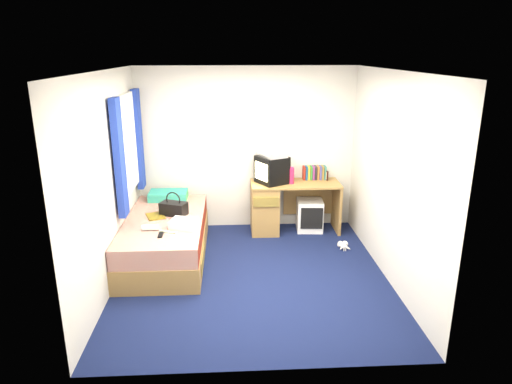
{
  "coord_description": "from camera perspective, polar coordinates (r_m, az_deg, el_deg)",
  "views": [
    {
      "loc": [
        -0.24,
        -4.94,
        2.6
      ],
      "look_at": [
        0.09,
        0.7,
        0.84
      ],
      "focal_mm": 32.0,
      "sensor_mm": 36.0,
      "label": 1
    }
  ],
  "objects": [
    {
      "name": "ground",
      "position": [
        5.59,
        -0.47,
        -10.45
      ],
      "size": [
        3.4,
        3.4,
        0.0
      ],
      "primitive_type": "plane",
      "color": "#0C1438",
      "rests_on": "ground"
    },
    {
      "name": "desk",
      "position": [
        6.78,
        2.55,
        -1.63
      ],
      "size": [
        1.3,
        0.55,
        0.75
      ],
      "color": "#A77F45",
      "rests_on": "ground"
    },
    {
      "name": "book_row",
      "position": [
        6.89,
        7.3,
        2.41
      ],
      "size": [
        0.34,
        0.13,
        0.2
      ],
      "color": "maroon",
      "rests_on": "desk"
    },
    {
      "name": "remote_control",
      "position": [
        5.44,
        -11.83,
        -5.25
      ],
      "size": [
        0.05,
        0.16,
        0.02
      ],
      "primitive_type": "cube",
      "rotation": [
        0.0,
        0.0,
        -0.01
      ],
      "color": "black",
      "rests_on": "bed"
    },
    {
      "name": "storage_cube",
      "position": [
        6.91,
        6.7,
        -2.88
      ],
      "size": [
        0.4,
        0.4,
        0.47
      ],
      "primitive_type": "cube",
      "rotation": [
        0.0,
        0.0,
        -0.07
      ],
      "color": "white",
      "rests_on": "ground"
    },
    {
      "name": "white_heels",
      "position": [
        6.38,
        10.92,
        -6.73
      ],
      "size": [
        0.23,
        0.24,
        0.09
      ],
      "color": "white",
      "rests_on": "ground"
    },
    {
      "name": "water_bottle",
      "position": [
        5.61,
        -13.04,
        -4.35
      ],
      "size": [
        0.2,
        0.07,
        0.07
      ],
      "primitive_type": "cylinder",
      "rotation": [
        0.0,
        1.57,
        0.01
      ],
      "color": "silver",
      "rests_on": "bed"
    },
    {
      "name": "crt_tv",
      "position": [
        6.62,
        1.98,
        2.81
      ],
      "size": [
        0.52,
        0.53,
        0.4
      ],
      "rotation": [
        0.0,
        0.0,
        -1.04
      ],
      "color": "black",
      "rests_on": "desk"
    },
    {
      "name": "towel",
      "position": [
        5.61,
        -9.0,
        -3.93
      ],
      "size": [
        0.36,
        0.32,
        0.1
      ],
      "primitive_type": "cube",
      "rotation": [
        0.0,
        0.0,
        -0.24
      ],
      "color": "silver",
      "rests_on": "bed"
    },
    {
      "name": "vcr",
      "position": [
        6.56,
        2.03,
        4.82
      ],
      "size": [
        0.44,
        0.49,
        0.08
      ],
      "primitive_type": "cube",
      "rotation": [
        0.0,
        0.0,
        -1.15
      ],
      "color": "silver",
      "rests_on": "crt_tv"
    },
    {
      "name": "picture_frame",
      "position": [
        6.89,
        8.75,
        2.09
      ],
      "size": [
        0.05,
        0.12,
        0.14
      ],
      "primitive_type": "cube",
      "rotation": [
        0.0,
        0.0,
        0.23
      ],
      "color": "black",
      "rests_on": "desk"
    },
    {
      "name": "handbag",
      "position": [
        6.05,
        -10.26,
        -2.0
      ],
      "size": [
        0.38,
        0.3,
        0.31
      ],
      "rotation": [
        0.0,
        0.0,
        -0.39
      ],
      "color": "black",
      "rests_on": "bed"
    },
    {
      "name": "window_assembly",
      "position": [
        6.1,
        -15.67,
        5.46
      ],
      "size": [
        0.11,
        1.42,
        1.4
      ],
      "color": "silver",
      "rests_on": "room_shell"
    },
    {
      "name": "room_shell",
      "position": [
        5.08,
        -0.51,
        4.19
      ],
      "size": [
        3.4,
        3.4,
        3.4
      ],
      "color": "white",
      "rests_on": "ground"
    },
    {
      "name": "aerosol_can",
      "position": [
        6.75,
        3.72,
        2.15
      ],
      "size": [
        0.06,
        0.06,
        0.19
      ],
      "primitive_type": "cylinder",
      "rotation": [
        0.0,
        0.0,
        -0.07
      ],
      "color": "white",
      "rests_on": "desk"
    },
    {
      "name": "bed",
      "position": [
        6.07,
        -11.23,
        -5.69
      ],
      "size": [
        1.01,
        2.0,
        0.54
      ],
      "color": "#A77F45",
      "rests_on": "ground"
    },
    {
      "name": "pink_water_bottle",
      "position": [
        6.61,
        4.47,
        2.0
      ],
      "size": [
        0.08,
        0.08,
        0.23
      ],
      "primitive_type": "cylinder",
      "rotation": [
        0.0,
        0.0,
        0.12
      ],
      "color": "#E92050",
      "rests_on": "desk"
    },
    {
      "name": "pillow",
      "position": [
        6.71,
        -10.9,
        -0.41
      ],
      "size": [
        0.54,
        0.35,
        0.12
      ],
      "primitive_type": "cube",
      "rotation": [
        0.0,
        0.0,
        -0.01
      ],
      "color": "#1B74B2",
      "rests_on": "bed"
    },
    {
      "name": "magazine",
      "position": [
        6.06,
        -12.44,
        -2.96
      ],
      "size": [
        0.29,
        0.34,
        0.01
      ],
      "primitive_type": "cube",
      "rotation": [
        0.0,
        0.0,
        0.35
      ],
      "color": "gold",
      "rests_on": "bed"
    },
    {
      "name": "colour_swatch_fan",
      "position": [
        5.52,
        -10.96,
        -4.92
      ],
      "size": [
        0.23,
        0.12,
        0.01
      ],
      "primitive_type": "cube",
      "rotation": [
        0.0,
        0.0,
        -0.3
      ],
      "color": "yellow",
      "rests_on": "bed"
    }
  ]
}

